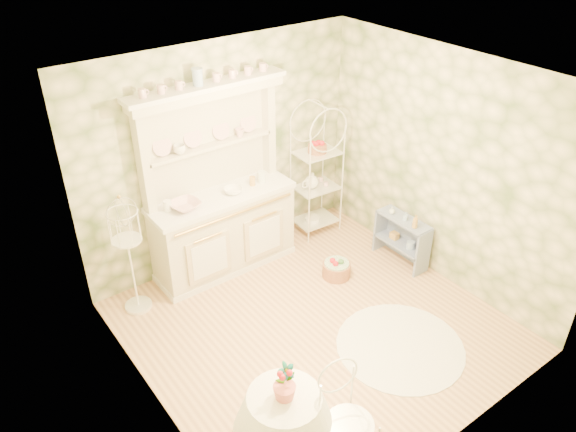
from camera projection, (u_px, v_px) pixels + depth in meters
floor at (316, 326)px, 6.07m from camera, size 3.60×3.60×0.00m
ceiling at (324, 82)px, 4.65m from camera, size 3.60×3.60×0.00m
wall_left at (144, 292)px, 4.44m from camera, size 3.60×3.60×0.00m
wall_right at (443, 169)px, 6.28m from camera, size 3.60×3.60×0.00m
wall_back at (222, 155)px, 6.59m from camera, size 3.60×3.60×0.00m
wall_front at (475, 323)px, 4.13m from camera, size 3.60×3.60×0.00m
kitchen_dresser at (221, 184)px, 6.40m from camera, size 1.87×0.61×2.29m
bakers_rack at (317, 170)px, 7.24m from camera, size 0.58×0.43×1.80m
side_shelf at (402, 239)px, 6.93m from camera, size 0.31×0.76×0.64m
round_table at (285, 428)px, 4.54m from camera, size 0.82×0.82×0.69m
cafe_chair at (349, 428)px, 4.47m from camera, size 0.44×0.44×0.81m
birdcage_stand at (130, 256)px, 5.96m from camera, size 0.36×0.36×1.42m
floor_basket at (336, 268)px, 6.75m from camera, size 0.38×0.38×0.25m
lace_rug at (400, 346)px, 5.80m from camera, size 1.59×1.59×0.01m
bowl_floral at (185, 208)px, 6.20m from camera, size 0.36×0.36×0.08m
bowl_white at (233, 193)px, 6.50m from camera, size 0.26×0.26×0.07m
cup_left at (180, 151)px, 6.07m from camera, size 0.14×0.14×0.10m
cup_right at (240, 134)px, 6.47m from camera, size 0.12×0.12×0.10m
potted_geranium at (287, 379)px, 4.32m from camera, size 0.16×0.11×0.30m
bottle_amber at (415, 223)px, 6.57m from camera, size 0.08×0.08×0.17m
bottle_blue at (405, 217)px, 6.73m from camera, size 0.07×0.07×0.11m
bottle_glass at (392, 211)px, 6.86m from camera, size 0.10×0.10×0.09m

